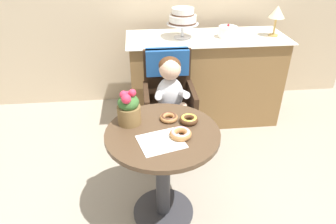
{
  "coord_description": "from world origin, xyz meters",
  "views": [
    {
      "loc": [
        -0.13,
        -1.56,
        1.8
      ],
      "look_at": [
        0.05,
        0.15,
        0.77
      ],
      "focal_mm": 32.81,
      "sensor_mm": 36.0,
      "label": 1
    }
  ],
  "objects_px": {
    "flower_vase": "(129,108)",
    "table_lamp": "(277,13)",
    "cafe_table": "(163,158)",
    "donut_front": "(181,134)",
    "tiered_cake_stand": "(183,18)",
    "round_layer_cake": "(228,32)",
    "seated_child": "(170,93)",
    "donut_mid": "(169,117)",
    "wicker_chair": "(168,88)",
    "donut_side": "(189,119)"
  },
  "relations": [
    {
      "from": "flower_vase",
      "to": "table_lamp",
      "type": "relative_size",
      "value": 0.85
    },
    {
      "from": "cafe_table",
      "to": "donut_front",
      "type": "bearing_deg",
      "value": -32.05
    },
    {
      "from": "tiered_cake_stand",
      "to": "round_layer_cake",
      "type": "relative_size",
      "value": 1.69
    },
    {
      "from": "seated_child",
      "to": "donut_front",
      "type": "bearing_deg",
      "value": -90.99
    },
    {
      "from": "donut_mid",
      "to": "table_lamp",
      "type": "distance_m",
      "value": 1.65
    },
    {
      "from": "table_lamp",
      "to": "tiered_cake_stand",
      "type": "bearing_deg",
      "value": 177.64
    },
    {
      "from": "wicker_chair",
      "to": "seated_child",
      "type": "bearing_deg",
      "value": -84.39
    },
    {
      "from": "donut_side",
      "to": "table_lamp",
      "type": "height_order",
      "value": "table_lamp"
    },
    {
      "from": "donut_side",
      "to": "round_layer_cake",
      "type": "bearing_deg",
      "value": 64.48
    },
    {
      "from": "cafe_table",
      "to": "seated_child",
      "type": "bearing_deg",
      "value": 79.06
    },
    {
      "from": "flower_vase",
      "to": "tiered_cake_stand",
      "type": "distance_m",
      "value": 1.31
    },
    {
      "from": "donut_side",
      "to": "table_lamp",
      "type": "distance_m",
      "value": 1.6
    },
    {
      "from": "donut_mid",
      "to": "round_layer_cake",
      "type": "xyz_separation_m",
      "value": [
        0.69,
        1.13,
        0.21
      ]
    },
    {
      "from": "donut_front",
      "to": "table_lamp",
      "type": "bearing_deg",
      "value": 50.51
    },
    {
      "from": "seated_child",
      "to": "round_layer_cake",
      "type": "xyz_separation_m",
      "value": [
        0.63,
        0.67,
        0.27
      ]
    },
    {
      "from": "cafe_table",
      "to": "round_layer_cake",
      "type": "relative_size",
      "value": 4.05
    },
    {
      "from": "wicker_chair",
      "to": "donut_side",
      "type": "distance_m",
      "value": 0.67
    },
    {
      "from": "cafe_table",
      "to": "flower_vase",
      "type": "xyz_separation_m",
      "value": [
        -0.2,
        0.13,
        0.32
      ]
    },
    {
      "from": "cafe_table",
      "to": "table_lamp",
      "type": "height_order",
      "value": "table_lamp"
    },
    {
      "from": "table_lamp",
      "to": "round_layer_cake",
      "type": "bearing_deg",
      "value": 179.81
    },
    {
      "from": "donut_front",
      "to": "table_lamp",
      "type": "xyz_separation_m",
      "value": [
        1.09,
        1.33,
        0.37
      ]
    },
    {
      "from": "donut_side",
      "to": "flower_vase",
      "type": "distance_m",
      "value": 0.39
    },
    {
      "from": "flower_vase",
      "to": "table_lamp",
      "type": "bearing_deg",
      "value": 39.09
    },
    {
      "from": "wicker_chair",
      "to": "table_lamp",
      "type": "xyz_separation_m",
      "value": [
        1.08,
        0.51,
        0.48
      ]
    },
    {
      "from": "seated_child",
      "to": "donut_front",
      "type": "height_order",
      "value": "seated_child"
    },
    {
      "from": "tiered_cake_stand",
      "to": "table_lamp",
      "type": "height_order",
      "value": "table_lamp"
    },
    {
      "from": "flower_vase",
      "to": "donut_front",
      "type": "bearing_deg",
      "value": -31.88
    },
    {
      "from": "wicker_chair",
      "to": "flower_vase",
      "type": "height_order",
      "value": "flower_vase"
    },
    {
      "from": "donut_mid",
      "to": "round_layer_cake",
      "type": "bearing_deg",
      "value": 58.77
    },
    {
      "from": "wicker_chair",
      "to": "flower_vase",
      "type": "bearing_deg",
      "value": -111.33
    },
    {
      "from": "donut_front",
      "to": "wicker_chair",
      "type": "bearing_deg",
      "value": 89.2
    },
    {
      "from": "seated_child",
      "to": "flower_vase",
      "type": "bearing_deg",
      "value": -124.1
    },
    {
      "from": "seated_child",
      "to": "flower_vase",
      "type": "height_order",
      "value": "same"
    },
    {
      "from": "cafe_table",
      "to": "donut_side",
      "type": "relative_size",
      "value": 5.97
    },
    {
      "from": "donut_mid",
      "to": "flower_vase",
      "type": "xyz_separation_m",
      "value": [
        -0.26,
        -0.01,
        0.09
      ]
    },
    {
      "from": "donut_side",
      "to": "flower_vase",
      "type": "bearing_deg",
      "value": 174.91
    },
    {
      "from": "round_layer_cake",
      "to": "table_lamp",
      "type": "xyz_separation_m",
      "value": [
        0.46,
        -0.0,
        0.16
      ]
    },
    {
      "from": "donut_mid",
      "to": "round_layer_cake",
      "type": "distance_m",
      "value": 1.34
    },
    {
      "from": "tiered_cake_stand",
      "to": "table_lamp",
      "type": "bearing_deg",
      "value": -2.36
    },
    {
      "from": "cafe_table",
      "to": "donut_side",
      "type": "xyz_separation_m",
      "value": [
        0.18,
        0.09,
        0.23
      ]
    },
    {
      "from": "cafe_table",
      "to": "table_lamp",
      "type": "distance_m",
      "value": 1.84
    },
    {
      "from": "donut_front",
      "to": "tiered_cake_stand",
      "type": "bearing_deg",
      "value": 81.48
    },
    {
      "from": "cafe_table",
      "to": "donut_mid",
      "type": "xyz_separation_m",
      "value": [
        0.05,
        0.13,
        0.23
      ]
    },
    {
      "from": "donut_front",
      "to": "donut_side",
      "type": "distance_m",
      "value": 0.17
    },
    {
      "from": "wicker_chair",
      "to": "seated_child",
      "type": "xyz_separation_m",
      "value": [
        0.0,
        -0.16,
        0.04
      ]
    },
    {
      "from": "seated_child",
      "to": "donut_front",
      "type": "xyz_separation_m",
      "value": [
        -0.01,
        -0.66,
        0.07
      ]
    },
    {
      "from": "donut_front",
      "to": "flower_vase",
      "type": "relative_size",
      "value": 0.55
    },
    {
      "from": "donut_front",
      "to": "tiered_cake_stand",
      "type": "xyz_separation_m",
      "value": [
        0.2,
        1.36,
        0.34
      ]
    },
    {
      "from": "donut_front",
      "to": "flower_vase",
      "type": "xyz_separation_m",
      "value": [
        -0.31,
        0.19,
        0.09
      ]
    },
    {
      "from": "wicker_chair",
      "to": "table_lamp",
      "type": "distance_m",
      "value": 1.29
    }
  ]
}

